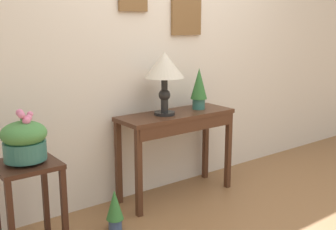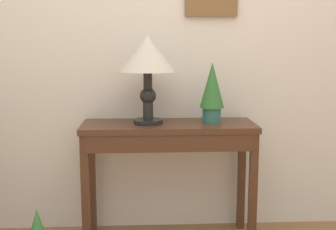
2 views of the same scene
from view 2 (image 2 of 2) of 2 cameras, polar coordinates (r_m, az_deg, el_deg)
back_wall_with_art at (r=2.87m, az=0.51°, el=12.80°), size 9.00×0.13×2.80m
console_table at (r=2.64m, az=0.10°, el=-3.81°), size 1.04×0.37×0.75m
table_lamp at (r=2.59m, az=-2.68°, el=7.32°), size 0.33×0.33×0.52m
potted_plant_on_console at (r=2.64m, az=5.78°, el=3.26°), size 0.15×0.15×0.37m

